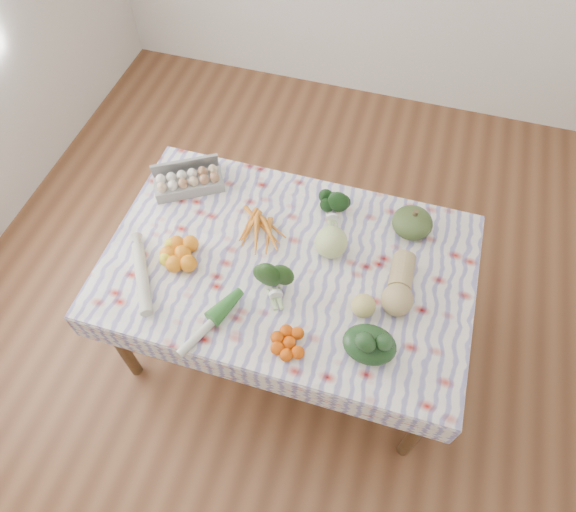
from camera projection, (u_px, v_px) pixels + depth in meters
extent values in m
plane|color=brown|center=(288.00, 335.00, 2.95)|extent=(4.50, 4.50, 0.00)
cube|color=brown|center=(288.00, 267.00, 2.34)|extent=(1.60, 1.00, 0.04)
cylinder|color=brown|center=(120.00, 343.00, 2.54)|extent=(0.06, 0.06, 0.71)
cylinder|color=brown|center=(418.00, 430.00, 2.30)|extent=(0.06, 0.06, 0.71)
cylinder|color=brown|center=(189.00, 211.00, 3.01)|extent=(0.06, 0.06, 0.71)
cylinder|color=brown|center=(442.00, 272.00, 2.77)|extent=(0.06, 0.06, 0.71)
cube|color=white|center=(288.00, 264.00, 2.32)|extent=(1.66, 1.06, 0.01)
cube|color=#9B9A96|center=(189.00, 183.00, 2.53)|extent=(0.36, 0.29, 0.09)
cube|color=orange|center=(259.00, 232.00, 2.39)|extent=(0.29, 0.28, 0.04)
ellipsoid|color=#123312|center=(332.00, 207.00, 2.42)|extent=(0.17, 0.16, 0.12)
ellipsoid|color=#415829|center=(412.00, 223.00, 2.37)|extent=(0.23, 0.23, 0.12)
sphere|color=#C3D784|center=(331.00, 242.00, 2.29)|extent=(0.20, 0.20, 0.15)
ellipsoid|color=tan|center=(400.00, 283.00, 2.18)|extent=(0.14, 0.29, 0.14)
cube|color=orange|center=(182.00, 253.00, 2.30)|extent=(0.31, 0.31, 0.08)
ellipsoid|color=#1F4116|center=(274.00, 283.00, 2.20)|extent=(0.21, 0.21, 0.11)
cube|color=#DA5006|center=(289.00, 342.00, 2.07)|extent=(0.23, 0.23, 0.06)
sphere|color=#CFC167|center=(363.00, 306.00, 2.14)|extent=(0.12, 0.12, 0.10)
ellipsoid|color=black|center=(369.00, 344.00, 2.05)|extent=(0.27, 0.25, 0.10)
cylinder|color=beige|center=(142.00, 278.00, 2.24)|extent=(0.25, 0.35, 0.05)
cylinder|color=beige|center=(210.00, 324.00, 2.13)|extent=(0.18, 0.34, 0.04)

